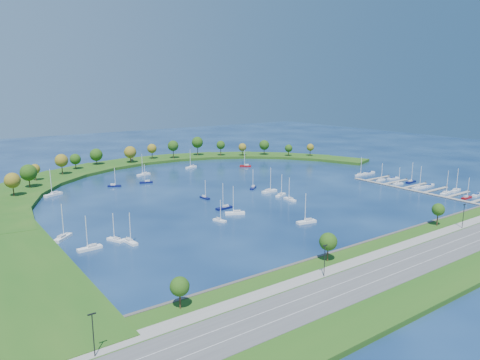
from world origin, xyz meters
TOP-DOWN VIEW (x-y plane):
  - ground at (0.00, 0.00)m, footprint 700.00×700.00m
  - south_shoreline at (0.03, -122.88)m, footprint 420.00×43.10m
  - breakwater at (-46.33, 48.72)m, footprint 286.74×247.64m
  - breakwater_trees at (-22.18, 88.37)m, footprint 244.00×93.76m
  - harbor_tower at (-15.24, 118.42)m, footprint 2.60×2.60m
  - dock_system at (85.30, -61.00)m, footprint 24.28×82.00m
  - moored_boat_0 at (-29.43, -29.76)m, footprint 8.82×2.98m
  - moored_boat_1 at (-99.44, -46.44)m, footprint 8.97×2.94m
  - moored_boat_2 at (-42.24, -45.19)m, footprint 3.78×6.86m
  - moored_boat_3 at (-55.10, 48.30)m, footprint 7.71×5.58m
  - moored_boat_4 at (-12.98, -69.29)m, footprint 9.40×3.97m
  - moored_boat_5 at (-89.69, 46.38)m, footprint 10.39×6.85m
  - moored_boat_6 at (8.27, -3.49)m, footprint 7.49×6.79m
  - moored_boat_7 at (-84.97, -48.43)m, footprint 3.26×8.52m
  - moored_boat_8 at (10.02, -16.01)m, footprint 9.57×3.13m
  - moored_boat_9 at (-88.53, -43.00)m, footprint 4.94×7.72m
  - moored_boat_10 at (-30.42, -40.22)m, footprint 9.26×6.56m
  - moored_boat_11 at (-104.39, -28.91)m, footprint 8.71×8.40m
  - moored_boat_12 at (11.79, 74.55)m, footprint 9.57×5.08m
  - moored_boat_13 at (9.69, -26.16)m, footprint 8.35×5.06m
  - moored_boat_14 at (-35.71, 46.45)m, footprint 8.28×4.60m
  - moored_boat_15 at (7.17, -36.16)m, footprint 2.99×8.41m
  - moored_boat_16 at (-27.30, 69.23)m, footprint 10.02×5.23m
  - moored_boat_17 at (-26.54, -6.97)m, footprint 2.54×6.97m
  - moored_boat_18 at (46.59, 55.67)m, footprint 7.87×7.09m
  - docked_boat_0 at (85.53, -87.74)m, footprint 7.65×2.35m
  - docked_boat_1 at (95.96, -88.00)m, footprint 9.78×4.23m
  - docked_boat_2 at (85.51, -76.13)m, footprint 9.12×3.53m
  - docked_boat_3 at (96.01, -75.98)m, footprint 9.20×3.86m
  - docked_boat_4 at (85.51, -59.72)m, footprint 9.15×3.67m
  - docked_boat_5 at (95.97, -59.88)m, footprint 9.12×3.75m
  - docked_boat_6 at (85.54, -45.91)m, footprint 7.29×2.74m
  - docked_boat_7 at (96.01, -47.58)m, footprint 8.82×3.30m
  - docked_boat_8 at (85.53, -33.54)m, footprint 7.87×3.07m
  - docked_boat_9 at (95.97, -35.00)m, footprint 9.23×3.42m
  - docked_boat_10 at (87.91, -15.29)m, footprint 8.68×3.37m
  - docked_boat_11 at (97.85, -14.64)m, footprint 10.12×3.50m

SIDE VIEW (x-z plane):
  - ground at x=0.00m, z-range 0.00..0.00m
  - dock_system at x=85.30m, z-range -0.45..1.15m
  - docked_boat_5 at x=95.97m, z-range -0.24..1.57m
  - docked_boat_9 at x=95.97m, z-range -0.24..1.60m
  - docked_boat_1 at x=95.96m, z-range -0.26..1.67m
  - docked_boat_11 at x=97.85m, z-range -0.27..1.76m
  - moored_boat_2 at x=-42.24m, z-range -4.01..5.71m
  - moored_boat_17 at x=-26.54m, z-range -4.16..5.87m
  - docked_boat_6 at x=85.54m, z-range -4.36..6.09m
  - moored_boat_9 at x=-88.53m, z-range -4.64..6.40m
  - docked_boat_0 at x=85.53m, z-range -4.69..6.46m
  - moored_boat_3 at x=-55.10m, z-range -4.73..6.50m
  - docked_boat_8 at x=85.53m, z-range -4.75..6.52m
  - moored_boat_6 at x=8.27m, z-range -4.92..6.71m
  - moored_boat_14 at x=-35.71m, z-range -4.97..6.76m
  - moored_boat_13 at x=9.69m, z-range -5.04..6.84m
  - moored_boat_15 at x=7.17m, z-range -5.15..6.97m
  - moored_boat_18 at x=46.59m, z-range -5.19..7.02m
  - moored_boat_7 at x=-84.97m, z-range -5.19..7.02m
  - docked_boat_10 at x=87.91m, z-range -5.30..7.14m
  - docked_boat_7 at x=96.01m, z-range -5.41..7.26m
  - moored_boat_0 at x=-29.43m, z-range -5.45..7.31m
  - moored_boat_1 at x=-99.44m, z-range -5.57..7.44m
  - docked_boat_2 at x=85.51m, z-range -5.60..7.47m
  - docked_boat_4 at x=85.51m, z-range -5.60..7.48m
  - docked_boat_3 at x=96.01m, z-range -5.61..7.49m
  - moored_boat_4 at x=-12.98m, z-range -5.74..7.64m
  - moored_boat_10 at x=-30.42m, z-range -5.76..7.66m
  - moored_boat_12 at x=11.79m, z-range -5.82..7.73m
  - moored_boat_8 at x=10.02m, z-range -5.98..7.91m
  - moored_boat_11 at x=-104.39m, z-range -5.99..7.92m
  - moored_boat_16 at x=-27.30m, z-range -6.11..8.06m
  - breakwater at x=-46.33m, z-range -0.01..1.99m
  - south_shoreline at x=0.03m, z-range -4.80..6.80m
  - moored_boat_5 at x=-89.69m, z-range -6.45..8.45m
  - harbor_tower at x=-15.24m, z-range 2.05..5.94m
  - breakwater_trees at x=-22.18m, z-range 2.71..18.15m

